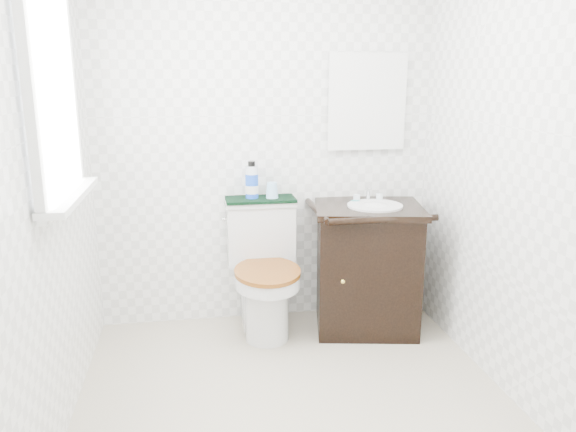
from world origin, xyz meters
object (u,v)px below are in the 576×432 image
object	(u,v)px
vanity	(367,264)
mouthwash_bottle	(252,181)
toilet	(264,276)
cup	(272,190)
trash_bin	(262,300)

from	to	relation	value
vanity	mouthwash_bottle	distance (m)	0.92
toilet	cup	distance (m)	0.56
toilet	mouthwash_bottle	distance (m)	0.61
cup	trash_bin	bearing A→B (deg)	165.20
mouthwash_bottle	trash_bin	bearing A→B (deg)	1.16
trash_bin	mouthwash_bottle	xyz separation A→B (m)	(-0.05, -0.00, 0.82)
vanity	mouthwash_bottle	xyz separation A→B (m)	(-0.72, 0.20, 0.53)
cup	toilet	bearing A→B (deg)	-122.69
toilet	cup	world-z (taller)	cup
vanity	trash_bin	bearing A→B (deg)	163.58
trash_bin	cup	size ratio (longest dim) A/B	2.86
toilet	trash_bin	size ratio (longest dim) A/B	2.92
toilet	cup	size ratio (longest dim) A/B	8.35
toilet	vanity	distance (m)	0.67
trash_bin	mouthwash_bottle	distance (m)	0.82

